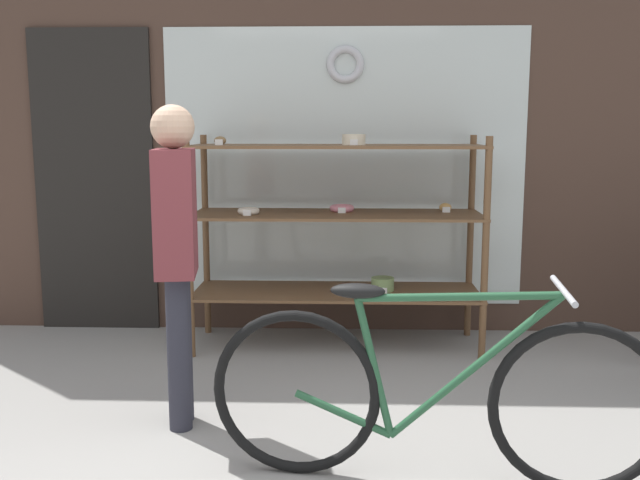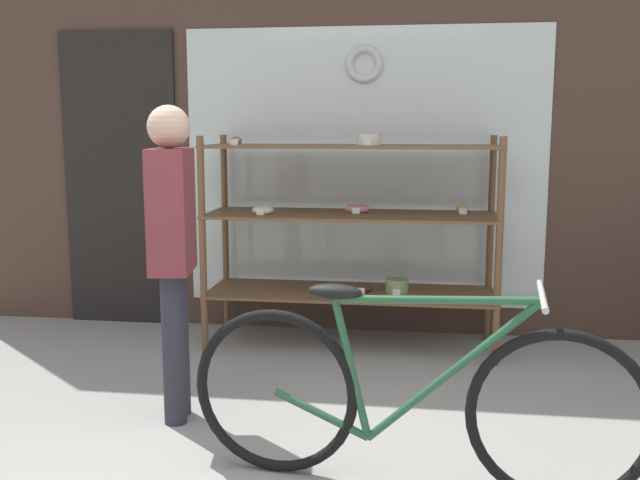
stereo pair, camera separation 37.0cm
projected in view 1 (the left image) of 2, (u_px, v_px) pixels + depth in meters
storefront_facade at (310, 100)px, 4.90m from camera, size 5.83×0.13×3.32m
display_case at (338, 222)px, 4.60m from camera, size 1.86×0.58×1.39m
bicycle at (432, 395)px, 2.85m from camera, size 1.82×0.46×0.83m
pedestrian at (176, 243)px, 3.34m from camera, size 0.22×0.34×1.54m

